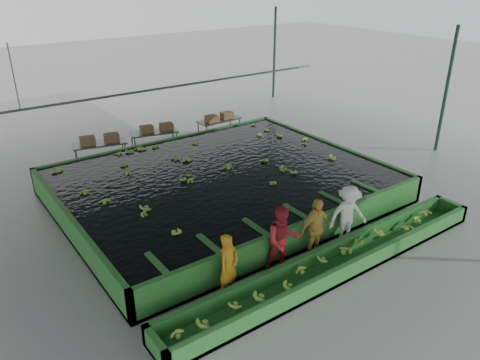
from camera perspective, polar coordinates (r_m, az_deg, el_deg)
ground at (r=14.45m, az=1.16°, el=-4.28°), size 80.00×80.00×0.00m
shed_roof at (r=12.81m, az=1.35°, el=15.71°), size 20.00×22.00×0.04m
shed_posts at (r=13.42m, az=1.25°, el=5.11°), size 20.00×22.00×5.00m
flotation_tank at (r=15.34m, az=-2.18°, el=-0.60°), size 10.00×8.00×0.90m
tank_water at (r=15.18m, az=-2.20°, el=0.76°), size 9.70×7.70×0.00m
sorting_trough at (r=12.06m, az=11.59°, el=-9.87°), size 10.00×1.00×0.50m
cableway_rail at (r=17.38m, az=-8.83°, el=11.08°), size 0.08×0.08×14.00m
rail_hanger_left at (r=15.63m, az=-25.86°, el=11.22°), size 0.04×0.04×2.00m
rail_hanger_right at (r=19.91m, az=4.33°, el=15.92°), size 0.04×0.04×2.00m
worker_a at (r=10.77m, az=-1.39°, el=-10.42°), size 0.68×0.55×1.60m
worker_b at (r=11.53m, az=5.23°, el=-7.32°), size 1.05×0.94×1.80m
worker_c at (r=12.21m, az=9.17°, el=-5.89°), size 0.99×0.42×1.69m
worker_d at (r=13.00m, az=13.02°, el=-4.19°), size 1.26×0.97×1.71m
packing_table_left at (r=18.67m, az=-16.62°, el=3.07°), size 2.11×1.21×0.90m
packing_table_mid at (r=19.55m, az=-10.36°, el=4.63°), size 2.03×1.17×0.87m
packing_table_right at (r=20.80m, az=-2.56°, el=6.24°), size 1.96×0.83×0.88m
box_stack_left at (r=18.49m, az=-16.69°, el=4.35°), size 1.49×0.70×0.31m
box_stack_mid at (r=19.43m, az=-10.10°, el=5.87°), size 1.37×0.58×0.29m
box_stack_right at (r=20.56m, az=-2.55°, el=7.32°), size 1.33×0.41×0.28m
floating_bananas at (r=15.80m, az=-3.81°, el=1.71°), size 8.72×5.94×0.12m
trough_bananas at (r=11.98m, az=11.65°, el=-9.28°), size 9.44×0.63×0.13m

